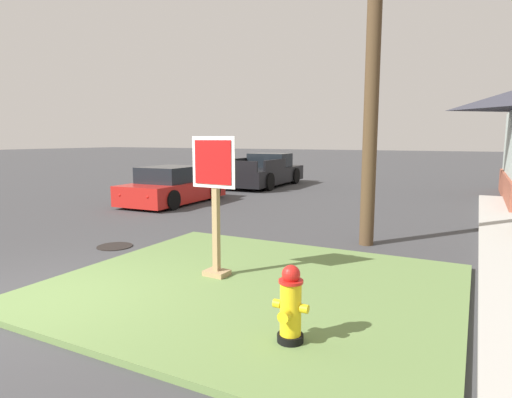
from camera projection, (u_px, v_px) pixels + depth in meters
name	position (u px, v px, depth m)	size (l,w,h in m)	color
ground_plane	(32.00, 306.00, 5.58)	(160.00, 160.00, 0.00)	#3D3D3F
grass_corner_patch	(252.00, 286.00, 6.22)	(5.64, 4.97, 0.08)	#668447
fire_hydrant	(290.00, 306.00, 4.38)	(0.38, 0.34, 0.82)	black
stop_sign	(215.00, 209.00, 6.42)	(0.76, 0.30, 2.12)	#A3845B
manhole_cover	(115.00, 246.00, 8.64)	(0.70, 0.70, 0.02)	black
parked_sedan_red	(173.00, 187.00, 14.46)	(2.01, 4.09, 1.25)	red
pickup_truck_black	(264.00, 172.00, 19.83)	(2.31, 5.36, 1.48)	black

